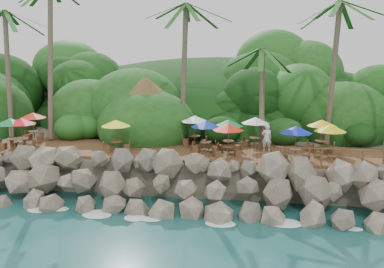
# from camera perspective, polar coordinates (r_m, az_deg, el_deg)

# --- Properties ---
(ground) EXTENTS (140.00, 140.00, 0.00)m
(ground) POSITION_cam_1_polar(r_m,az_deg,el_deg) (21.71, -2.45, -11.89)
(ground) COLOR #19514F
(ground) RESTS_ON ground
(land_base) EXTENTS (32.00, 25.20, 2.10)m
(land_base) POSITION_cam_1_polar(r_m,az_deg,el_deg) (36.58, 2.38, -0.65)
(land_base) COLOR gray
(land_base) RESTS_ON ground
(jungle_hill) EXTENTS (44.80, 28.00, 15.40)m
(jungle_hill) POSITION_cam_1_polar(r_m,az_deg,el_deg) (44.10, 3.45, -0.03)
(jungle_hill) COLOR #143811
(jungle_hill) RESTS_ON ground
(seawall) EXTENTS (29.00, 4.00, 2.30)m
(seawall) POSITION_cam_1_polar(r_m,az_deg,el_deg) (23.14, -1.51, -7.36)
(seawall) COLOR gray
(seawall) RESTS_ON ground
(terrace) EXTENTS (26.00, 5.00, 0.20)m
(terrace) POSITION_cam_1_polar(r_m,az_deg,el_deg) (26.65, -0.00, -2.53)
(terrace) COLOR brown
(terrace) RESTS_ON land_base
(jungle_foliage) EXTENTS (44.00, 16.00, 12.00)m
(jungle_foliage) POSITION_cam_1_polar(r_m,az_deg,el_deg) (35.84, 2.18, -2.61)
(jungle_foliage) COLOR #143811
(jungle_foliage) RESTS_ON ground
(foam_line) EXTENTS (25.20, 0.80, 0.06)m
(foam_line) POSITION_cam_1_polar(r_m,az_deg,el_deg) (21.97, -2.30, -11.52)
(foam_line) COLOR white
(foam_line) RESTS_ON ground
(palms) EXTENTS (33.04, 6.95, 12.44)m
(palms) POSITION_cam_1_polar(r_m,az_deg,el_deg) (28.80, 0.84, 17.64)
(palms) COLOR brown
(palms) RESTS_ON ground
(palapa) EXTENTS (5.51, 5.51, 4.60)m
(palapa) POSITION_cam_1_polar(r_m,az_deg,el_deg) (30.36, -6.50, 5.94)
(palapa) COLOR brown
(palapa) RESTS_ON ground
(dining_clusters) EXTENTS (22.15, 5.11, 2.07)m
(dining_clusters) POSITION_cam_1_polar(r_m,az_deg,el_deg) (26.21, -1.27, 1.29)
(dining_clusters) COLOR brown
(dining_clusters) RESTS_ON terrace
(railing) EXTENTS (7.20, 0.10, 1.00)m
(railing) POSITION_cam_1_polar(r_m,az_deg,el_deg) (24.42, 20.21, -2.79)
(railing) COLOR brown
(railing) RESTS_ON terrace
(waiter) EXTENTS (0.70, 0.51, 1.76)m
(waiter) POSITION_cam_1_polar(r_m,az_deg,el_deg) (26.69, 10.36, -0.54)
(waiter) COLOR white
(waiter) RESTS_ON terrace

